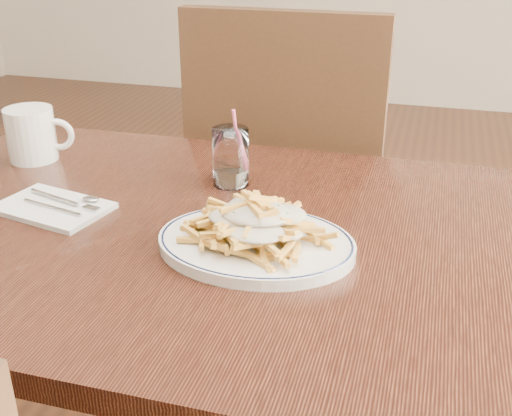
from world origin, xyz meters
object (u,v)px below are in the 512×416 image
(water_glass, at_px, (231,160))
(chair_far, at_px, (291,180))
(loaded_fries, at_px, (256,219))
(table, at_px, (207,267))
(fries_plate, at_px, (256,244))
(coffee_mug, at_px, (33,134))

(water_glass, bearing_deg, chair_far, 88.06)
(chair_far, xyz_separation_m, loaded_fries, (0.10, -0.68, 0.22))
(table, relative_size, fries_plate, 3.39)
(loaded_fries, bearing_deg, table, 151.52)
(table, xyz_separation_m, water_glass, (-0.01, 0.18, 0.13))
(loaded_fries, bearing_deg, coffee_mug, 155.52)
(fries_plate, height_order, water_glass, water_glass)
(chair_far, bearing_deg, loaded_fries, -81.73)
(chair_far, relative_size, fries_plate, 2.89)
(fries_plate, height_order, coffee_mug, coffee_mug)
(table, distance_m, loaded_fries, 0.17)
(chair_far, xyz_separation_m, coffee_mug, (-0.44, -0.44, 0.22))
(table, bearing_deg, fries_plate, -28.48)
(water_glass, relative_size, coffee_mug, 1.09)
(chair_far, bearing_deg, coffee_mug, -135.43)
(loaded_fries, bearing_deg, water_glass, 116.25)
(fries_plate, relative_size, coffee_mug, 2.61)
(loaded_fries, height_order, water_glass, water_glass)
(coffee_mug, bearing_deg, fries_plate, -24.48)
(coffee_mug, bearing_deg, table, -23.52)
(loaded_fries, distance_m, water_glass, 0.26)
(table, xyz_separation_m, coffee_mug, (-0.44, 0.19, 0.13))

